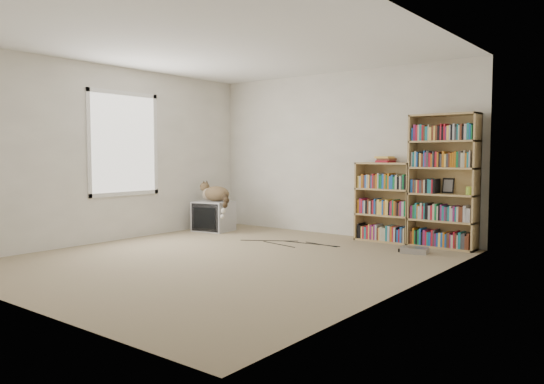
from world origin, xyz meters
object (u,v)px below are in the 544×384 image
Objects in this scene: crt_tv at (214,216)px; dvd_player at (415,250)px; cat at (217,196)px; bookcase_tall at (444,184)px; bookcase_short at (385,205)px.

crt_tv is 1.96× the size of dvd_player.
cat is 0.41× the size of bookcase_tall.
bookcase_short is at bearing 5.99° from crt_tv.
cat is 3.52m from bookcase_tall.
cat is (0.07, 0.01, 0.33)m from crt_tv.
bookcase_short is 1.06m from dvd_player.
bookcase_tall is 1.02m from dvd_player.
bookcase_short is (-0.84, 0.00, -0.33)m from bookcase_tall.
bookcase_short is 3.49× the size of dvd_player.
crt_tv is at bearing -167.88° from bookcase_tall.
bookcase_tall is at bearing 66.38° from dvd_player.
bookcase_short is (2.67, 0.75, 0.28)m from crt_tv.
crt_tv is at bearing 170.35° from dvd_player.
dvd_player is (3.38, 0.14, -0.20)m from crt_tv.
bookcase_tall is at bearing 2.32° from crt_tv.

